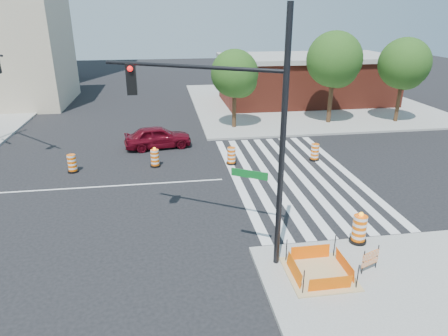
{
  "coord_description": "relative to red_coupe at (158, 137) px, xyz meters",
  "views": [
    {
      "loc": [
        4.07,
        -19.69,
        8.49
      ],
      "look_at": [
        6.83,
        -1.86,
        1.4
      ],
      "focal_mm": 32.0,
      "sensor_mm": 36.0,
      "label": 1
    }
  ],
  "objects": [
    {
      "name": "barricade",
      "position": [
        7.15,
        -15.11,
        -0.09
      ],
      "size": [
        0.74,
        0.33,
        0.92
      ],
      "rotation": [
        0.0,
        0.0,
        0.38
      ],
      "color": "#FF6105",
      "rests_on": "ground"
    },
    {
      "name": "median_drum_3",
      "position": [
        -0.18,
        -3.49,
        -0.25
      ],
      "size": [
        0.6,
        0.6,
        1.18
      ],
      "color": "black",
      "rests_on": "ground"
    },
    {
      "name": "excavation_pit",
      "position": [
        5.39,
        -15.03,
        -0.52
      ],
      "size": [
        2.2,
        2.2,
        0.9
      ],
      "color": "tan",
      "rests_on": "ground"
    },
    {
      "name": "median_drum_4",
      "position": [
        4.3,
        -3.79,
        -0.26
      ],
      "size": [
        0.6,
        0.6,
        1.02
      ],
      "color": "black",
      "rests_on": "ground"
    },
    {
      "name": "lane_centerline",
      "position": [
        -3.61,
        -6.03,
        -0.74
      ],
      "size": [
        14.0,
        0.12,
        0.01
      ],
      "primitive_type": "cube",
      "color": "silver",
      "rests_on": "ground"
    },
    {
      "name": "crosswalk_east",
      "position": [
        7.34,
        -6.03,
        -0.74
      ],
      "size": [
        6.75,
        13.5,
        0.01
      ],
      "color": "silver",
      "rests_on": "ground"
    },
    {
      "name": "sidewalk_ne",
      "position": [
        14.39,
        11.97,
        -0.67
      ],
      "size": [
        22.0,
        22.0,
        0.15
      ],
      "primitive_type": "cube",
      "color": "gray",
      "rests_on": "ground"
    },
    {
      "name": "median_drum_5",
      "position": [
        9.44,
        -3.91,
        -0.26
      ],
      "size": [
        0.6,
        0.6,
        1.02
      ],
      "color": "black",
      "rests_on": "ground"
    },
    {
      "name": "tree_north_d",
      "position": [
        13.66,
        4.09,
        4.09
      ],
      "size": [
        4.24,
        4.24,
        7.2
      ],
      "color": "#382314",
      "rests_on": "ground"
    },
    {
      "name": "tree_north_c",
      "position": [
        5.86,
        3.83,
        3.27
      ],
      "size": [
        3.54,
        3.52,
        5.99
      ],
      "color": "#382314",
      "rests_on": "ground"
    },
    {
      "name": "pit_drum",
      "position": [
        7.63,
        -13.3,
        -0.06
      ],
      "size": [
        0.66,
        0.66,
        1.29
      ],
      "color": "black",
      "rests_on": "ground"
    },
    {
      "name": "median_drum_2",
      "position": [
        -4.79,
        -3.67,
        -0.26
      ],
      "size": [
        0.6,
        0.6,
        1.02
      ],
      "color": "black",
      "rests_on": "ground"
    },
    {
      "name": "red_coupe",
      "position": [
        0.0,
        0.0,
        0.0
      ],
      "size": [
        4.57,
        2.39,
        1.49
      ],
      "primitive_type": "imported",
      "rotation": [
        0.0,
        0.0,
        1.72
      ],
      "color": "#580713",
      "rests_on": "ground"
    },
    {
      "name": "ground",
      "position": [
        -3.61,
        -6.03,
        -0.74
      ],
      "size": [
        120.0,
        120.0,
        0.0
      ],
      "primitive_type": "plane",
      "color": "black",
      "rests_on": "ground"
    },
    {
      "name": "brick_storefront",
      "position": [
        14.39,
        11.97,
        1.57
      ],
      "size": [
        16.5,
        8.5,
        4.6
      ],
      "color": "maroon",
      "rests_on": "ground"
    },
    {
      "name": "tree_north_e",
      "position": [
        19.2,
        3.54,
        3.76
      ],
      "size": [
        3.95,
        3.95,
        6.71
      ],
      "color": "#382314",
      "rests_on": "ground"
    },
    {
      "name": "signal_pole_se",
      "position": [
        2.59,
        -13.2,
        4.53
      ],
      "size": [
        5.69,
        3.46,
        8.62
      ],
      "rotation": [
        0.0,
        0.0,
        2.61
      ],
      "color": "black",
      "rests_on": "ground"
    }
  ]
}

